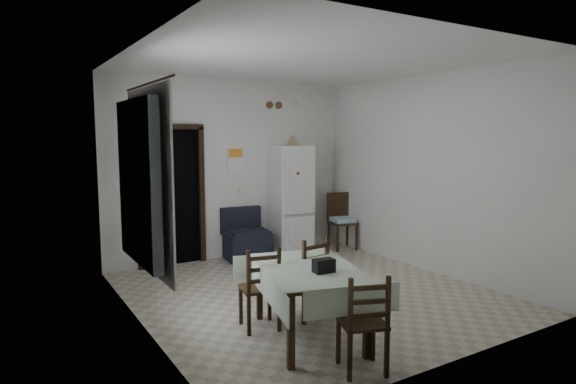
# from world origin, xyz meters

# --- Properties ---
(ground) EXTENTS (4.50, 4.50, 0.00)m
(ground) POSITION_xyz_m (0.00, 0.00, 0.00)
(ground) COLOR #B4A993
(ground) RESTS_ON ground
(ceiling) EXTENTS (4.20, 4.50, 0.02)m
(ceiling) POSITION_xyz_m (0.00, 0.00, 2.90)
(ceiling) COLOR white
(ceiling) RESTS_ON ground
(wall_back) EXTENTS (4.20, 0.02, 2.90)m
(wall_back) POSITION_xyz_m (0.00, 2.25, 1.45)
(wall_back) COLOR silver
(wall_back) RESTS_ON ground
(wall_front) EXTENTS (4.20, 0.02, 2.90)m
(wall_front) POSITION_xyz_m (0.00, -2.25, 1.45)
(wall_front) COLOR silver
(wall_front) RESTS_ON ground
(wall_left) EXTENTS (0.02, 4.50, 2.90)m
(wall_left) POSITION_xyz_m (-2.10, 0.00, 1.45)
(wall_left) COLOR silver
(wall_left) RESTS_ON ground
(wall_right) EXTENTS (0.02, 4.50, 2.90)m
(wall_right) POSITION_xyz_m (2.10, 0.00, 1.45)
(wall_right) COLOR silver
(wall_right) RESTS_ON ground
(doorway) EXTENTS (1.06, 0.52, 2.22)m
(doorway) POSITION_xyz_m (-1.05, 2.45, 1.06)
(doorway) COLOR black
(doorway) RESTS_ON ground
(window_recess) EXTENTS (0.10, 1.20, 1.60)m
(window_recess) POSITION_xyz_m (-2.15, -0.20, 1.55)
(window_recess) COLOR silver
(window_recess) RESTS_ON ground
(curtain) EXTENTS (0.02, 1.45, 1.85)m
(curtain) POSITION_xyz_m (-2.04, -0.20, 1.55)
(curtain) COLOR beige
(curtain) RESTS_ON ground
(curtain_rod) EXTENTS (0.02, 1.60, 0.02)m
(curtain_rod) POSITION_xyz_m (-2.03, -0.20, 2.50)
(curtain_rod) COLOR black
(curtain_rod) RESTS_ON ground
(calendar) EXTENTS (0.28, 0.02, 0.40)m
(calendar) POSITION_xyz_m (0.05, 2.24, 1.62)
(calendar) COLOR white
(calendar) RESTS_ON ground
(calendar_image) EXTENTS (0.24, 0.01, 0.14)m
(calendar_image) POSITION_xyz_m (0.05, 2.23, 1.72)
(calendar_image) COLOR orange
(calendar_image) RESTS_ON ground
(light_switch) EXTENTS (0.08, 0.02, 0.12)m
(light_switch) POSITION_xyz_m (0.15, 2.24, 1.10)
(light_switch) COLOR beige
(light_switch) RESTS_ON ground
(vent_left) EXTENTS (0.12, 0.03, 0.12)m
(vent_left) POSITION_xyz_m (0.70, 2.23, 2.52)
(vent_left) COLOR brown
(vent_left) RESTS_ON ground
(vent_right) EXTENTS (0.12, 0.03, 0.12)m
(vent_right) POSITION_xyz_m (0.88, 2.23, 2.52)
(vent_right) COLOR brown
(vent_right) RESTS_ON ground
(emergency_light) EXTENTS (0.25, 0.07, 0.09)m
(emergency_light) POSITION_xyz_m (1.35, 2.21, 2.55)
(emergency_light) COLOR white
(emergency_light) RESTS_ON ground
(fridge) EXTENTS (0.64, 0.64, 1.84)m
(fridge) POSITION_xyz_m (0.92, 1.93, 0.92)
(fridge) COLOR silver
(fridge) RESTS_ON ground
(tan_cone) EXTENTS (0.21, 0.21, 0.17)m
(tan_cone) POSITION_xyz_m (0.96, 1.93, 1.93)
(tan_cone) COLOR tan
(tan_cone) RESTS_ON fridge
(navy_seat) EXTENTS (0.77, 0.75, 0.83)m
(navy_seat) POSITION_xyz_m (0.10, 1.93, 0.41)
(navy_seat) COLOR black
(navy_seat) RESTS_ON ground
(corner_chair) EXTENTS (0.51, 0.51, 0.99)m
(corner_chair) POSITION_xyz_m (1.87, 1.69, 0.49)
(corner_chair) COLOR black
(corner_chair) RESTS_ON ground
(dining_table) EXTENTS (1.23, 1.57, 0.72)m
(dining_table) POSITION_xyz_m (-0.77, -1.13, 0.36)
(dining_table) COLOR #B0C1A5
(dining_table) RESTS_ON ground
(black_bag) EXTENTS (0.21, 0.14, 0.13)m
(black_bag) POSITION_xyz_m (-0.75, -1.36, 0.78)
(black_bag) COLOR black
(black_bag) RESTS_ON dining_table
(dining_chair_far_left) EXTENTS (0.44, 0.44, 0.88)m
(dining_chair_far_left) POSITION_xyz_m (-1.07, -0.68, 0.44)
(dining_chair_far_left) COLOR black
(dining_chair_far_left) RESTS_ON ground
(dining_chair_far_right) EXTENTS (0.44, 0.44, 0.91)m
(dining_chair_far_right) POSITION_xyz_m (-0.49, -0.66, 0.46)
(dining_chair_far_right) COLOR black
(dining_chair_far_right) RESTS_ON ground
(dining_chair_near_head) EXTENTS (0.48, 0.48, 0.87)m
(dining_chair_near_head) POSITION_xyz_m (-0.76, -1.95, 0.43)
(dining_chair_near_head) COLOR black
(dining_chair_near_head) RESTS_ON ground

